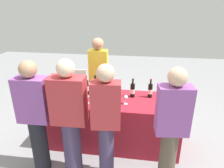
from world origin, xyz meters
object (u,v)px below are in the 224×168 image
object	(u,v)px
wine_bottle_5	(150,91)
wine_glass_1	(90,98)
wine_bottle_1	(86,87)
wine_bottle_3	(102,89)
wine_bottle_0	(66,85)
guest_2	(106,120)
wine_glass_3	(126,98)
wine_bottle_4	(133,90)
server_pouring	(99,76)
wine_glass_0	(72,95)
menu_board	(76,90)
wine_bottle_2	(95,87)
guest_3	(171,127)
wine_glass_2	(117,96)
guest_0	(35,115)
guest_1	(70,117)

from	to	relation	value
wine_bottle_5	wine_glass_1	distance (m)	0.95
wine_bottle_1	wine_glass_1	bearing A→B (deg)	-66.64
wine_bottle_3	wine_bottle_5	xyz separation A→B (m)	(0.75, 0.06, 0.00)
wine_bottle_0	guest_2	world-z (taller)	guest_2
wine_bottle_0	wine_glass_3	distance (m)	1.07
wine_bottle_4	wine_bottle_3	bearing A→B (deg)	-175.85
server_pouring	wine_glass_0	bearing A→B (deg)	72.88
wine_bottle_0	wine_glass_0	size ratio (longest dim) A/B	2.26
wine_bottle_1	menu_board	size ratio (longest dim) A/B	0.36
wine_bottle_2	guest_3	size ratio (longest dim) A/B	0.20
wine_glass_1	wine_glass_3	distance (m)	0.53
wine_bottle_3	guest_2	bearing A→B (deg)	-76.14
wine_glass_2	guest_0	xyz separation A→B (m)	(-0.98, -0.63, -0.04)
wine_bottle_2	wine_bottle_5	distance (m)	0.88
wine_bottle_0	server_pouring	xyz separation A→B (m)	(0.44, 0.53, -0.01)
wine_glass_1	wine_glass_0	bearing A→B (deg)	171.56
menu_board	server_pouring	bearing A→B (deg)	-29.91
guest_1	guest_3	xyz separation A→B (m)	(1.22, -0.02, -0.00)
wine_bottle_5	server_pouring	distance (m)	1.09
wine_glass_2	menu_board	distance (m)	1.52
wine_glass_2	menu_board	world-z (taller)	wine_glass_2
wine_bottle_3	wine_bottle_5	distance (m)	0.75
wine_bottle_5	guest_0	distance (m)	1.71
wine_glass_3	guest_3	size ratio (longest dim) A/B	0.09
server_pouring	guest_2	distance (m)	1.48
wine_bottle_1	guest_1	size ratio (longest dim) A/B	0.21
wine_glass_1	wine_glass_3	size ratio (longest dim) A/B	0.92
wine_glass_2	wine_glass_3	bearing A→B (deg)	-18.77
guest_2	wine_glass_2	bearing A→B (deg)	78.92
menu_board	wine_glass_3	bearing A→B (deg)	-48.30
wine_glass_3	wine_glass_2	bearing A→B (deg)	161.23
wine_bottle_4	menu_board	world-z (taller)	wine_bottle_4
wine_bottle_1	guest_2	world-z (taller)	guest_2
server_pouring	guest_1	bearing A→B (deg)	85.94
wine_bottle_0	wine_bottle_1	xyz separation A→B (m)	(0.36, -0.06, 0.01)
wine_glass_0	guest_0	distance (m)	0.65
wine_glass_1	server_pouring	xyz separation A→B (m)	(-0.05, 0.89, 0.02)
wine_bottle_3	wine_glass_0	world-z (taller)	wine_bottle_3
wine_glass_3	wine_bottle_4	bearing A→B (deg)	72.59
wine_glass_0	menu_board	bearing A→B (deg)	105.82
guest_0	guest_3	size ratio (longest dim) A/B	1.00
server_pouring	guest_2	xyz separation A→B (m)	(0.39, -1.43, -0.04)
wine_glass_0	guest_2	world-z (taller)	guest_2
wine_bottle_3	wine_bottle_4	size ratio (longest dim) A/B	1.01
wine_bottle_2	wine_glass_1	world-z (taller)	wine_bottle_2
wine_bottle_0	guest_3	bearing A→B (deg)	-30.02
guest_3	wine_bottle_3	bearing A→B (deg)	133.22
wine_bottle_4	wine_glass_3	world-z (taller)	wine_bottle_4
wine_bottle_1	wine_glass_1	distance (m)	0.33
wine_glass_2	guest_2	xyz separation A→B (m)	(-0.06, -0.64, -0.03)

